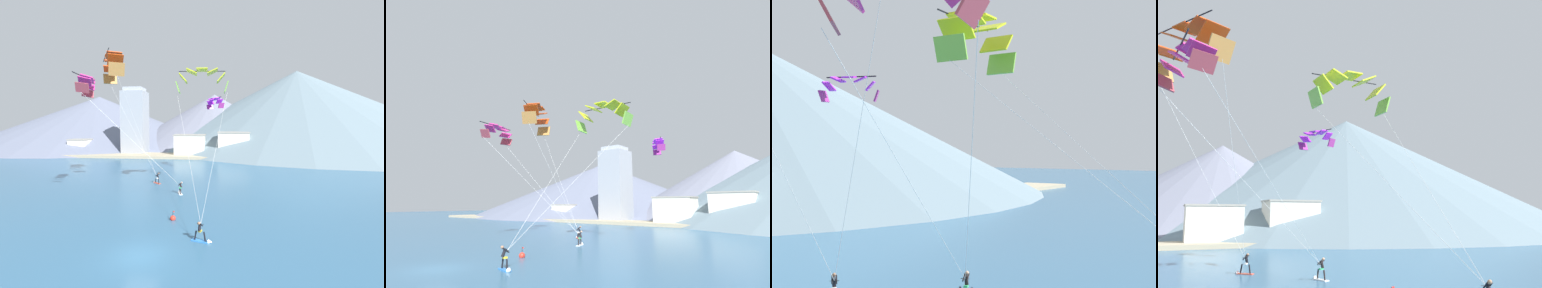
# 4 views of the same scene
# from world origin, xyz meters

# --- Properties ---
(parafoil_kite_mid_center) EXTENTS (7.14, 16.04, 15.47)m
(parafoil_kite_mid_center) POSITION_xyz_m (3.07, 17.72, 15.60)
(parafoil_kite_mid_center) COLOR #78BD3D
(parafoil_kite_distant_high_outer) EXTENTS (3.43, 4.56, 2.12)m
(parafoil_kite_distant_high_outer) POSITION_xyz_m (4.46, 30.62, 13.58)
(parafoil_kite_distant_high_outer) COLOR #972881
(shore_building_quay_west) EXTENTS (8.37, 5.44, 6.38)m
(shore_building_quay_west) POSITION_xyz_m (22.88, 59.58, 3.20)
(shore_building_quay_west) COLOR silver
(shore_building_quay_west) RESTS_ON ground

